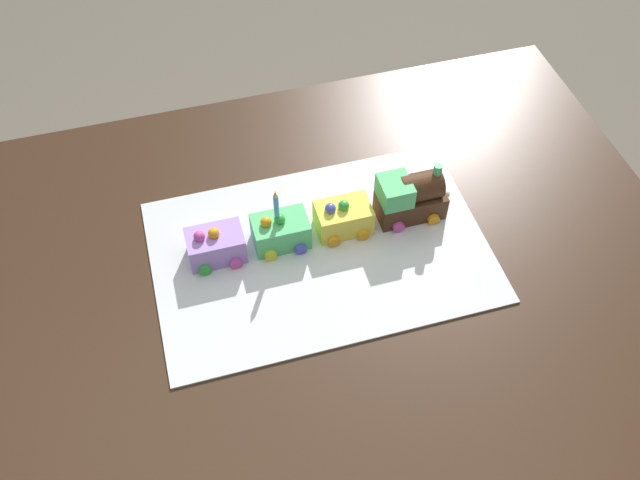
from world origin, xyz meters
TOP-DOWN VIEW (x-y plane):
  - ground_plane at (0.00, 0.00)m, footprint 8.00×8.00m
  - dining_table at (0.00, 0.00)m, footprint 1.40×1.00m
  - cake_board at (-0.04, -0.04)m, footprint 0.60×0.40m
  - cake_locomotive at (-0.23, -0.08)m, footprint 0.14×0.08m
  - cake_car_flatbed_lemon at (-0.10, -0.08)m, footprint 0.10×0.08m
  - cake_car_tanker_mint_green at (0.02, -0.08)m, footprint 0.10×0.08m
  - cake_car_gondola_lavender at (0.14, -0.08)m, footprint 0.10×0.08m
  - birthday_candle at (0.03, -0.08)m, footprint 0.01×0.01m

SIDE VIEW (x-z plane):
  - ground_plane at x=0.00m, z-range 0.00..0.00m
  - dining_table at x=0.00m, z-range 0.26..1.00m
  - cake_board at x=-0.04m, z-range 0.74..0.74m
  - cake_car_flatbed_lemon at x=-0.10m, z-range 0.74..0.81m
  - cake_car_tanker_mint_green at x=0.02m, z-range 0.74..0.81m
  - cake_car_gondola_lavender at x=0.14m, z-range 0.74..0.81m
  - cake_locomotive at x=-0.23m, z-range 0.73..0.85m
  - birthday_candle at x=0.03m, z-range 0.81..0.88m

